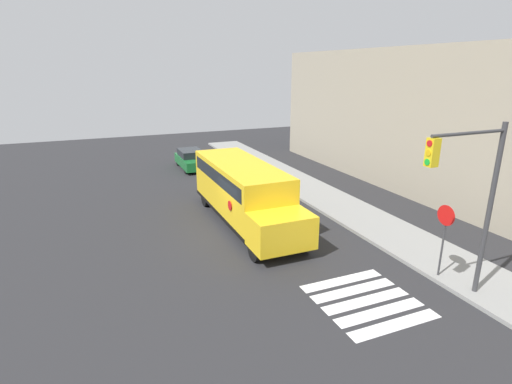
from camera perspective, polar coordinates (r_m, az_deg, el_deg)
ground_plane at (r=18.61m, az=-2.70°, el=-5.93°), size 60.00×60.00×0.00m
sidewalk_strip at (r=21.51m, az=13.80°, el=-2.93°), size 44.00×3.00×0.15m
building_backdrop at (r=24.92m, az=26.81°, el=8.40°), size 32.00×4.00×8.51m
crosswalk_stripes at (r=14.12m, az=15.43°, el=-14.74°), size 3.30×3.20×0.01m
school_bus at (r=19.46m, az=-1.84°, el=0.38°), size 9.22×2.57×2.90m
parked_car at (r=30.64m, az=-9.23°, el=4.63°), size 4.16×1.72×1.40m
stop_sign at (r=15.52m, az=25.29°, el=-5.04°), size 0.73×0.10×2.84m
traffic_light at (r=13.72m, az=28.57°, el=0.23°), size 0.28×2.98×5.83m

